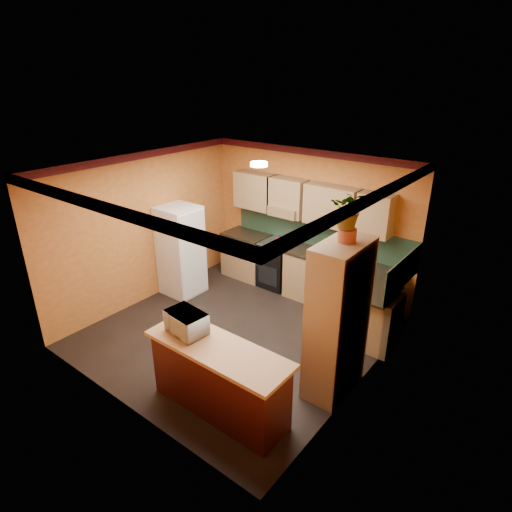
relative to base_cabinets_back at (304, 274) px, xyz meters
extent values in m
plane|color=black|center=(-0.14, -1.80, -0.44)|extent=(4.20, 4.20, 0.00)
cube|color=white|center=(-0.14, -1.80, 2.26)|extent=(4.20, 4.20, 0.04)
cube|color=orange|center=(-0.14, 0.30, 0.91)|extent=(4.20, 0.04, 2.70)
cube|color=orange|center=(-0.14, -3.90, 0.91)|extent=(4.20, 0.04, 2.70)
cube|color=orange|center=(-2.24, -1.80, 0.91)|extent=(0.04, 4.20, 2.70)
cube|color=orange|center=(1.96, -1.80, 0.91)|extent=(0.04, 4.20, 2.70)
cube|color=#1E3728|center=(0.11, 0.29, 0.75)|extent=(3.70, 0.02, 0.53)
cube|color=#1E3728|center=(1.95, -0.40, 0.75)|extent=(0.02, 1.40, 0.53)
cube|color=#A27B55|center=(-0.04, 0.13, 1.36)|extent=(3.10, 0.34, 0.70)
cylinder|color=white|center=(-0.14, -1.20, 2.22)|extent=(0.26, 0.26, 0.06)
cube|color=#A27B55|center=(0.00, 0.00, 0.00)|extent=(3.65, 0.60, 0.88)
cube|color=black|center=(0.00, 0.00, 0.46)|extent=(3.65, 0.62, 0.04)
cube|color=black|center=(-0.63, 0.00, 0.02)|extent=(0.58, 0.58, 0.91)
cube|color=silver|center=(0.77, 0.00, 0.50)|extent=(0.48, 0.40, 0.03)
cube|color=#A27B55|center=(1.66, -0.72, 0.00)|extent=(0.60, 0.80, 0.88)
cube|color=black|center=(1.66, -0.72, 0.46)|extent=(0.62, 0.80, 0.04)
cube|color=white|center=(-1.89, -1.31, 0.41)|extent=(0.68, 0.66, 1.70)
cube|color=#A27B55|center=(1.71, -1.97, 0.61)|extent=(0.48, 0.90, 2.10)
cylinder|color=#A64528|center=(1.71, -1.92, 1.74)|extent=(0.22, 0.22, 0.16)
imported|color=#A27B55|center=(1.71, -1.92, 2.05)|extent=(0.50, 0.46, 0.45)
cube|color=#440F10|center=(0.79, -3.20, 0.00)|extent=(1.80, 0.55, 0.88)
cube|color=tan|center=(0.79, -3.20, 0.47)|extent=(1.90, 0.65, 0.05)
imported|color=white|center=(0.26, -3.20, 0.63)|extent=(0.54, 0.40, 0.28)
camera|label=1|loc=(3.73, -6.24, 3.50)|focal=30.00mm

